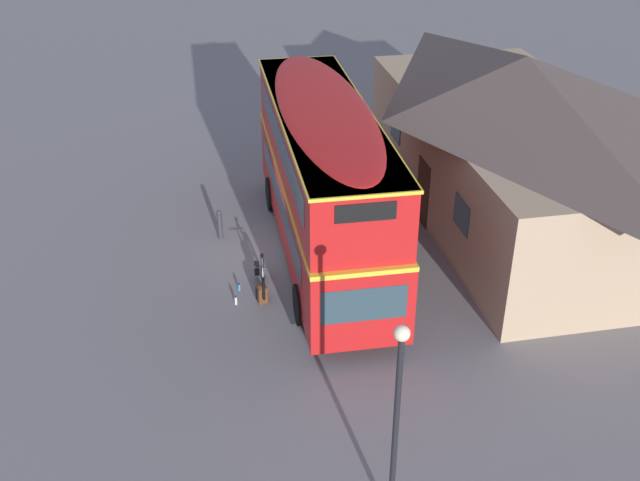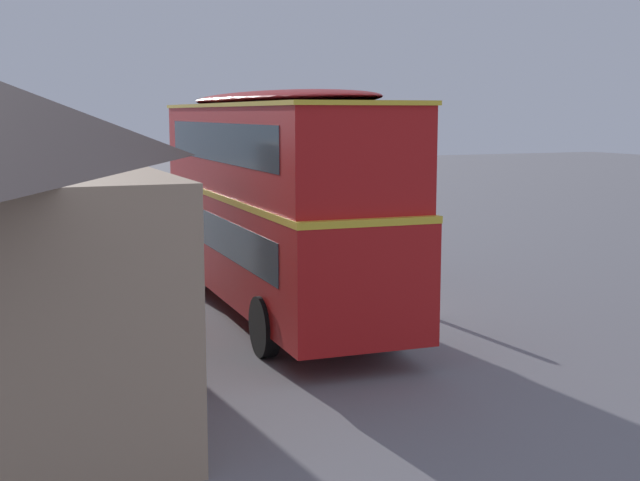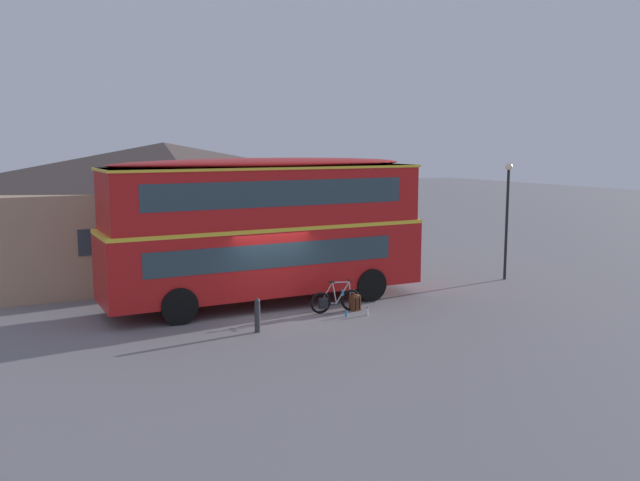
{
  "view_description": "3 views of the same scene",
  "coord_description": "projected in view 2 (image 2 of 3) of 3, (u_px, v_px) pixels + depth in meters",
  "views": [
    {
      "loc": [
        19.48,
        -3.44,
        11.78
      ],
      "look_at": [
        2.1,
        0.71,
        1.5
      ],
      "focal_mm": 42.75,
      "sensor_mm": 36.0,
      "label": 1
    },
    {
      "loc": [
        -16.99,
        7.88,
        4.33
      ],
      "look_at": [
        0.37,
        0.13,
        1.53
      ],
      "focal_mm": 48.84,
      "sensor_mm": 36.0,
      "label": 2
    },
    {
      "loc": [
        -9.34,
        -18.52,
        5.29
      ],
      "look_at": [
        1.21,
        -0.86,
        2.31
      ],
      "focal_mm": 38.31,
      "sensor_mm": 36.0,
      "label": 3
    }
  ],
  "objects": [
    {
      "name": "ground_plane",
      "position": [
        332.0,
        311.0,
        19.15
      ],
      "size": [
        120.0,
        120.0,
        0.0
      ],
      "primitive_type": "plane",
      "color": "slate"
    },
    {
      "name": "double_decker_bus",
      "position": [
        272.0,
        192.0,
        18.65
      ],
      "size": [
        10.7,
        3.18,
        4.79
      ],
      "color": "black",
      "rests_on": "ground"
    },
    {
      "name": "touring_bicycle",
      "position": [
        335.0,
        278.0,
        21.01
      ],
      "size": [
        1.71,
        0.46,
        1.01
      ],
      "color": "black",
      "rests_on": "ground"
    },
    {
      "name": "backpack_on_ground",
      "position": [
        328.0,
        277.0,
        21.7
      ],
      "size": [
        0.33,
        0.34,
        0.54
      ],
      "color": "#592D19",
      "rests_on": "ground"
    },
    {
      "name": "water_bottle_clear_plastic",
      "position": [
        354.0,
        281.0,
        21.99
      ],
      "size": [
        0.07,
        0.07,
        0.25
      ],
      "color": "silver",
      "rests_on": "ground"
    },
    {
      "name": "water_bottle_blue_sports",
      "position": [
        359.0,
        287.0,
        21.33
      ],
      "size": [
        0.07,
        0.07,
        0.23
      ],
      "color": "#338CBF",
      "rests_on": "ground"
    },
    {
      "name": "street_lamp",
      "position": [
        195.0,
        161.0,
        27.88
      ],
      "size": [
        0.28,
        0.28,
        4.51
      ],
      "color": "black",
      "rests_on": "ground"
    },
    {
      "name": "kerb_bollard",
      "position": [
        429.0,
        294.0,
        18.57
      ],
      "size": [
        0.16,
        0.16,
        0.97
      ],
      "color": "#333338",
      "rests_on": "ground"
    }
  ]
}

